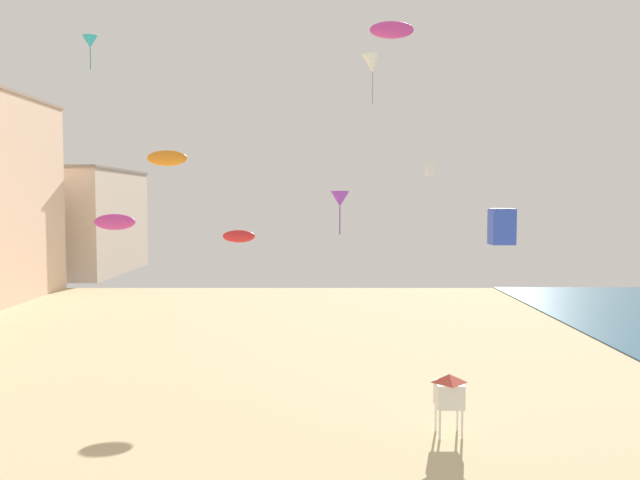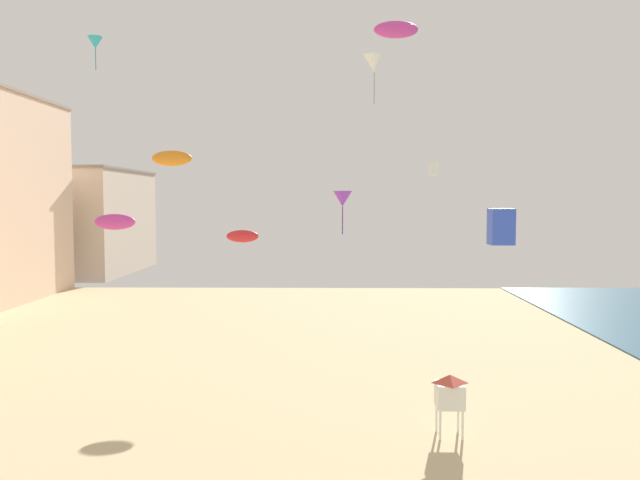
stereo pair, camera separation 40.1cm
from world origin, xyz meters
TOP-DOWN VIEW (x-y plane):
  - boardwalk_hotel_far at (-29.62, 74.72)m, footprint 17.58×22.20m
  - lifeguard_stand at (10.12, 16.37)m, footprint 1.10×1.10m
  - kite_cyan_delta at (-9.55, 31.16)m, footprint 0.91×0.91m
  - kite_magenta_parafoil at (-2.57, 13.68)m, footprint 1.49×0.41m
  - kite_purple_delta at (5.88, 24.44)m, footprint 1.01×1.01m
  - kite_white_box_2 at (11.22, 27.81)m, footprint 0.50×0.50m
  - kite_orange_parafoil at (-5.31, 33.10)m, footprint 2.67×0.74m
  - kite_blue_box at (11.07, 12.60)m, footprint 0.79×0.79m
  - kite_white_delta at (7.28, 20.88)m, footprint 1.00×1.00m
  - kite_magenta_parafoil_2 at (9.45, 32.41)m, footprint 2.85×0.79m
  - kite_red_parafoil_2 at (-0.07, 28.98)m, footprint 1.95×0.54m

SIDE VIEW (x-z plane):
  - lifeguard_stand at x=10.12m, z-range 0.56..3.11m
  - boardwalk_hotel_far at x=-29.62m, z-range 0.01..13.73m
  - kite_red_parafoil_2 at x=-0.07m, z-range 7.09..7.85m
  - kite_blue_box at x=11.07m, z-range 8.13..9.36m
  - kite_magenta_parafoil at x=-2.57m, z-range 8.57..9.15m
  - kite_purple_delta at x=5.88m, z-range 8.56..10.86m
  - kite_white_box_2 at x=11.22m, z-range 11.06..11.86m
  - kite_orange_parafoil at x=-5.31m, z-range 11.90..12.94m
  - kite_white_delta at x=7.28m, z-range 14.85..17.12m
  - kite_cyan_delta at x=-9.55m, z-range 18.48..20.56m
  - kite_magenta_parafoil_2 at x=9.45m, z-range 20.03..21.14m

